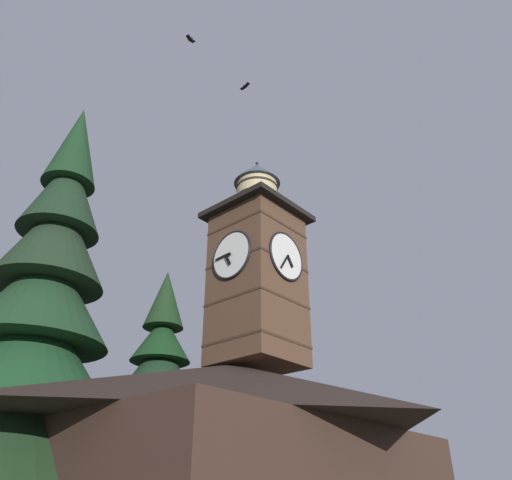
{
  "coord_description": "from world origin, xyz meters",
  "views": [
    {
      "loc": [
        13.03,
        10.94,
        1.95
      ],
      "look_at": [
        -2.08,
        -2.41,
        12.79
      ],
      "focal_mm": 35.27,
      "sensor_mm": 36.0,
      "label": 1
    }
  ],
  "objects": [
    {
      "name": "pine_tree_behind",
      "position": [
        -0.94,
        -7.18,
        5.0
      ],
      "size": [
        6.04,
        6.04,
        12.26
      ],
      "color": "#473323",
      "rests_on": "ground_plane"
    },
    {
      "name": "building_main",
      "position": [
        -0.7,
        -2.34,
        3.5
      ],
      "size": [
        13.61,
        10.99,
        6.83
      ],
      "color": "#3D2920",
      "rests_on": "ground_plane"
    },
    {
      "name": "clock_tower",
      "position": [
        -1.68,
        -1.99,
        11.08
      ],
      "size": [
        3.8,
        3.8,
        9.97
      ],
      "color": "brown",
      "rests_on": "building_main"
    },
    {
      "name": "flying_bird_high",
      "position": [
        -0.35,
        -1.62,
        20.46
      ],
      "size": [
        0.23,
        0.62,
        0.12
      ],
      "color": "black"
    },
    {
      "name": "flying_bird_low",
      "position": [
        3.35,
        -1.52,
        20.47
      ],
      "size": [
        0.5,
        0.26,
        0.14
      ],
      "color": "black"
    },
    {
      "name": "pine_tree_aside",
      "position": [
        5.76,
        -5.24,
        7.25
      ],
      "size": [
        6.6,
        6.6,
        16.93
      ],
      "color": "#473323",
      "rests_on": "ground_plane"
    },
    {
      "name": "moon",
      "position": [
        -16.31,
        -34.39,
        12.61
      ],
      "size": [
        1.74,
        1.74,
        1.74
      ],
      "color": "silver"
    }
  ]
}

